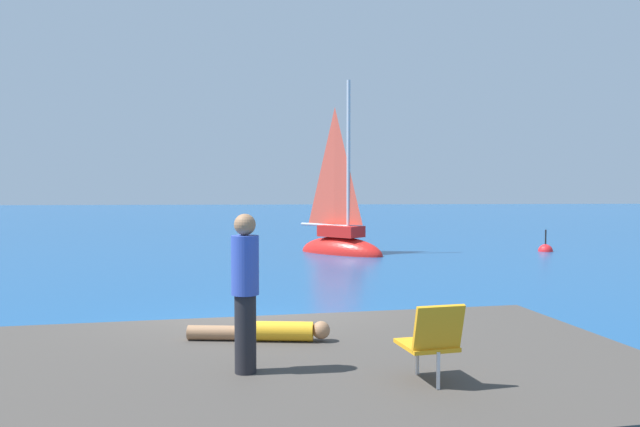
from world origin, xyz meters
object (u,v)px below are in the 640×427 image
Objects in this scene: person_standing at (245,288)px; person_sunbather at (266,331)px; sailboat_near at (341,243)px; marker_buoy at (545,251)px; beach_chair at (432,339)px.

person_sunbather is at bearing -8.61° from person_standing.
sailboat_near is 8.08m from marker_buoy.
person_standing is at bearing 63.49° from beach_chair.
sailboat_near is at bearing -9.77° from person_standing.
beach_chair reaches higher than person_sunbather.
sailboat_near is at bearing -178.98° from marker_buoy.
person_standing is 2.03× the size of beach_chair.
person_standing is 19.99m from marker_buoy.
beach_chair is 19.49m from marker_buoy.
sailboat_near is 4.38× the size of person_standing.
person_sunbather is 2.42m from beach_chair.
person_standing is (-0.20, -1.28, 0.75)m from person_sunbather.
person_sunbather is 1.56× the size of marker_buoy.
beach_chair is at bearing -118.08° from marker_buoy.
beach_chair is at bearing 139.25° from person_sunbather.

